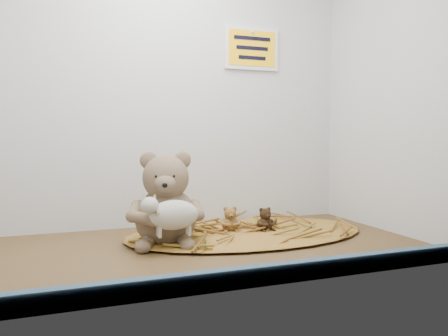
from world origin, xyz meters
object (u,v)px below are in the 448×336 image
object	(u,v)px
toy_lamb	(174,215)
mini_teddy_tan	(230,218)
main_teddy	(166,198)
mini_teddy_brown	(265,218)

from	to	relation	value
toy_lamb	mini_teddy_tan	xyz separation A→B (cm)	(18.76, 12.30, -4.09)
main_teddy	mini_teddy_brown	distance (cm)	29.00
toy_lamb	mini_teddy_tan	size ratio (longest dim) A/B	2.23
main_teddy	mini_teddy_tan	size ratio (longest dim) A/B	3.43
main_teddy	toy_lamb	bearing A→B (deg)	-76.00
mini_teddy_tan	mini_teddy_brown	distance (cm)	9.73
mini_teddy_tan	mini_teddy_brown	size ratio (longest dim) A/B	1.05
main_teddy	mini_teddy_tan	distance (cm)	20.39
mini_teddy_tan	main_teddy	bearing A→B (deg)	-156.17
toy_lamb	mini_teddy_brown	size ratio (longest dim) A/B	2.33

